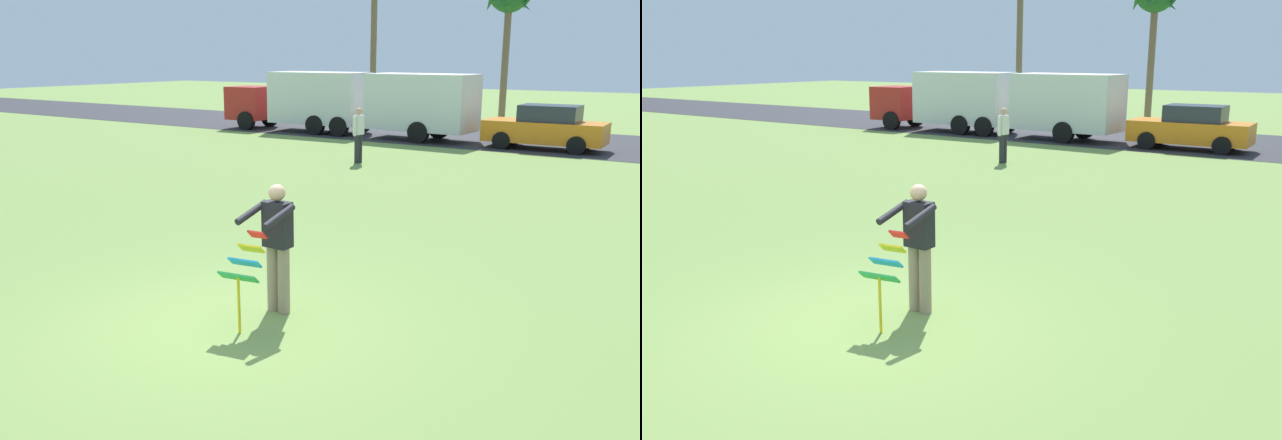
% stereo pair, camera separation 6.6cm
% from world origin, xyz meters
% --- Properties ---
extents(ground_plane, '(120.00, 120.00, 0.00)m').
position_xyz_m(ground_plane, '(0.00, 0.00, 0.00)').
color(ground_plane, olive).
extents(road_strip, '(120.00, 8.00, 0.01)m').
position_xyz_m(road_strip, '(0.00, 20.84, 0.01)').
color(road_strip, '#2D2D33').
rests_on(road_strip, ground).
extents(person_kite_flyer, '(0.54, 0.66, 1.73)m').
position_xyz_m(person_kite_flyer, '(0.32, 0.61, 0.95)').
color(person_kite_flyer, gray).
rests_on(person_kite_flyer, ground).
extents(kite_held, '(0.53, 0.68, 1.20)m').
position_xyz_m(kite_held, '(0.32, -0.04, 0.81)').
color(kite_held, red).
rests_on(kite_held, ground).
extents(parked_truck_red_cab, '(6.77, 2.28, 2.62)m').
position_xyz_m(parked_truck_red_cab, '(-11.66, 18.44, 1.41)').
color(parked_truck_red_cab, '#B2231E').
rests_on(parked_truck_red_cab, ground).
extents(parked_truck_white_box, '(6.76, 2.27, 2.62)m').
position_xyz_m(parked_truck_white_box, '(-6.72, 18.45, 1.41)').
color(parked_truck_white_box, silver).
rests_on(parked_truck_white_box, ground).
extents(parked_car_orange, '(4.23, 1.90, 1.60)m').
position_xyz_m(parked_car_orange, '(-1.01, 18.45, 0.77)').
color(parked_car_orange, orange).
rests_on(parked_car_orange, ground).
extents(person_walker_near, '(0.22, 0.57, 1.73)m').
position_xyz_m(person_walker_near, '(-5.12, 12.08, 0.93)').
color(person_walker_near, '#26262B').
rests_on(person_walker_near, ground).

